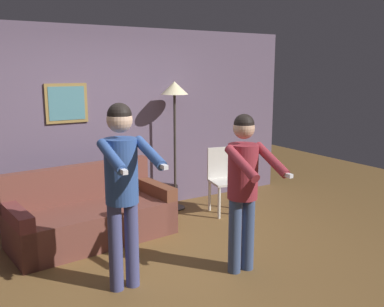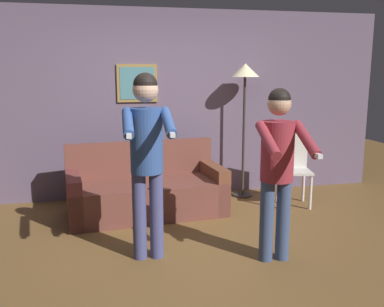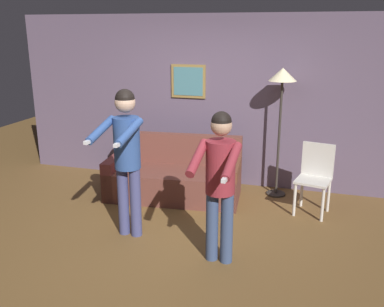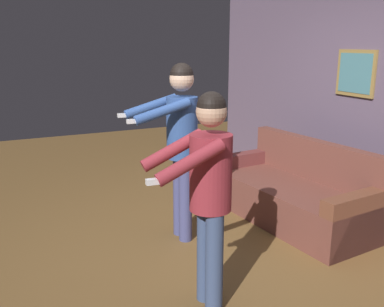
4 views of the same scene
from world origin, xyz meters
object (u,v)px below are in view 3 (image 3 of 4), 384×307
(couch, at_px, (174,178))
(person_standing_left, at_px, (126,149))
(dining_chair_distant, at_px, (315,174))
(person_standing_right, at_px, (220,175))
(torchiere_lamp, at_px, (282,86))

(couch, relative_size, person_standing_left, 1.13)
(dining_chair_distant, bearing_deg, person_standing_right, -119.78)
(person_standing_left, bearing_deg, couch, 84.93)
(couch, bearing_deg, person_standing_right, -57.26)
(torchiere_lamp, bearing_deg, person_standing_right, -100.66)
(torchiere_lamp, xyz_separation_m, dining_chair_distant, (0.53, -0.47, -1.08))
(person_standing_right, distance_m, dining_chair_distant, 1.92)
(torchiere_lamp, xyz_separation_m, person_standing_right, (-0.39, -2.10, -0.64))
(person_standing_left, bearing_deg, person_standing_right, -14.03)
(dining_chair_distant, bearing_deg, person_standing_left, -147.34)
(torchiere_lamp, bearing_deg, person_standing_left, -130.57)
(couch, distance_m, torchiere_lamp, 2.01)
(person_standing_left, bearing_deg, dining_chair_distant, 32.66)
(couch, xyz_separation_m, person_standing_left, (-0.12, -1.32, 0.79))
(person_standing_right, bearing_deg, dining_chair_distant, 60.22)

